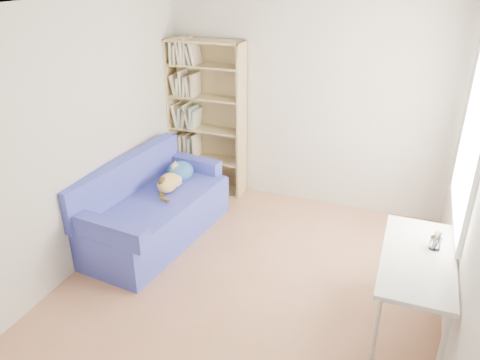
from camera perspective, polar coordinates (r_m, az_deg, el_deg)
name	(u,v)px	position (r m, az deg, el deg)	size (l,w,h in m)	color
ground	(249,287)	(4.67, 1.10, -12.88)	(4.00, 4.00, 0.00)	#9D6747
room_shell	(263,127)	(3.88, 2.85, 6.44)	(3.54, 4.04, 2.62)	silver
sofa	(153,209)	(5.36, -10.58, -3.49)	(1.07, 1.94, 0.92)	navy
bookshelf	(207,125)	(6.16, -4.07, 6.69)	(1.00, 0.31, 2.01)	tan
desk	(417,264)	(4.06, 20.77, -9.57)	(0.56, 1.22, 0.75)	silver
pen_cup	(436,242)	(4.14, 22.73, -6.98)	(0.09, 0.09, 0.18)	white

